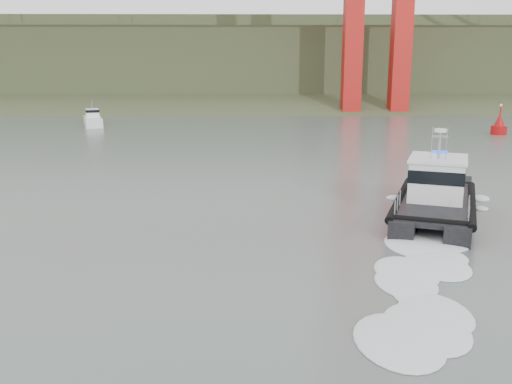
# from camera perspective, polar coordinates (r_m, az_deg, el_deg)

# --- Properties ---
(ground) EXTENTS (400.00, 400.00, 0.00)m
(ground) POSITION_cam_1_polar(r_m,az_deg,el_deg) (23.22, -1.88, -10.03)
(ground) COLOR #4F5E5A
(ground) RESTS_ON ground
(headlands) EXTENTS (500.00, 105.36, 27.12)m
(headlands) POSITION_cam_1_polar(r_m,az_deg,el_deg) (146.84, -1.22, 12.41)
(headlands) COLOR #3C4E2C
(headlands) RESTS_ON ground
(patrol_boat) EXTENTS (7.76, 11.83, 5.40)m
(patrol_boat) POSITION_cam_1_polar(r_m,az_deg,el_deg) (35.16, 17.53, -0.23)
(patrol_boat) COLOR black
(patrol_boat) RESTS_ON ground
(motorboat) EXTENTS (4.13, 6.92, 3.61)m
(motorboat) POSITION_cam_1_polar(r_m,az_deg,el_deg) (82.80, -16.00, 7.00)
(motorboat) COLOR white
(motorboat) RESTS_ON ground
(nav_buoy) EXTENTS (1.90, 1.90, 3.95)m
(nav_buoy) POSITION_cam_1_polar(r_m,az_deg,el_deg) (76.56, 23.13, 6.09)
(nav_buoy) COLOR #A20B0C
(nav_buoy) RESTS_ON ground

